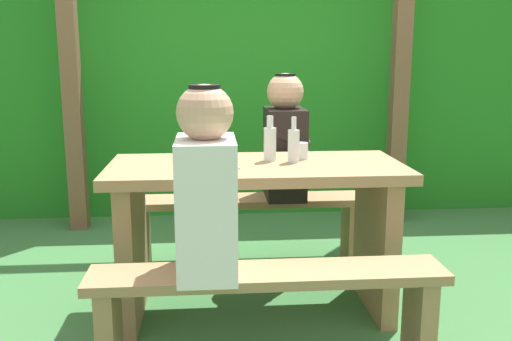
% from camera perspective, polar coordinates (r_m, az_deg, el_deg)
% --- Properties ---
extents(ground_plane, '(12.00, 12.00, 0.00)m').
position_cam_1_polar(ground_plane, '(2.92, 0.00, -13.98)').
color(ground_plane, '#3A713B').
extents(hedge_backdrop, '(6.40, 1.03, 1.76)m').
position_cam_1_polar(hedge_backdrop, '(4.90, -2.18, 7.20)').
color(hedge_backdrop, '#217B1E').
rests_on(hedge_backdrop, ground_plane).
extents(pergola_post_left, '(0.12, 0.12, 2.02)m').
position_cam_1_polar(pergola_post_left, '(4.21, -18.17, 7.71)').
color(pergola_post_left, brown).
rests_on(pergola_post_left, ground_plane).
extents(pergola_post_right, '(0.12, 0.12, 2.02)m').
position_cam_1_polar(pergola_post_right, '(4.33, 14.33, 8.02)').
color(pergola_post_right, brown).
rests_on(pergola_post_right, ground_plane).
extents(picnic_table, '(1.40, 0.64, 0.75)m').
position_cam_1_polar(picnic_table, '(2.73, 0.00, -4.29)').
color(picnic_table, '#9E7A51').
rests_on(picnic_table, ground_plane).
extents(bench_near, '(1.40, 0.24, 0.44)m').
position_cam_1_polar(bench_near, '(2.27, 1.20, -12.98)').
color(bench_near, '#9E7A51').
rests_on(bench_near, ground_plane).
extents(bench_far, '(1.40, 0.24, 0.44)m').
position_cam_1_polar(bench_far, '(3.33, -0.80, -4.81)').
color(bench_far, '#9E7A51').
rests_on(bench_far, ground_plane).
extents(person_white_shirt, '(0.25, 0.35, 0.72)m').
position_cam_1_polar(person_white_shirt, '(2.11, -5.06, -1.81)').
color(person_white_shirt, white).
rests_on(person_white_shirt, bench_near).
extents(person_black_coat, '(0.25, 0.35, 0.72)m').
position_cam_1_polar(person_black_coat, '(3.25, 2.94, 3.00)').
color(person_black_coat, black).
rests_on(person_black_coat, bench_far).
extents(drinking_glass, '(0.07, 0.07, 0.08)m').
position_cam_1_polar(drinking_glass, '(2.80, 4.60, 2.01)').
color(drinking_glass, silver).
rests_on(drinking_glass, picnic_table).
extents(bottle_left, '(0.06, 0.06, 0.22)m').
position_cam_1_polar(bottle_left, '(2.73, 1.42, 2.87)').
color(bottle_left, silver).
rests_on(bottle_left, picnic_table).
extents(bottle_right, '(0.06, 0.06, 0.24)m').
position_cam_1_polar(bottle_right, '(2.65, -5.83, 2.56)').
color(bottle_right, silver).
rests_on(bottle_right, picnic_table).
extents(bottle_center, '(0.06, 0.06, 0.22)m').
position_cam_1_polar(bottle_center, '(2.71, 3.83, 2.64)').
color(bottle_center, silver).
rests_on(bottle_center, picnic_table).
extents(cell_phone, '(0.12, 0.16, 0.01)m').
position_cam_1_polar(cell_phone, '(2.60, -2.93, 0.45)').
color(cell_phone, silver).
rests_on(cell_phone, picnic_table).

